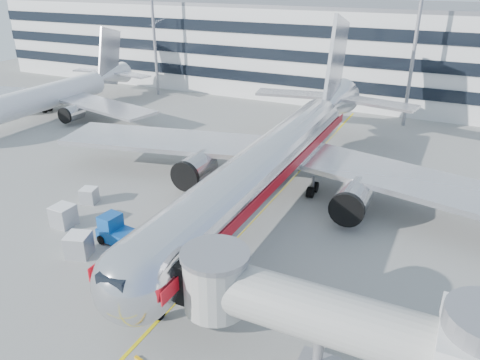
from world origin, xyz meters
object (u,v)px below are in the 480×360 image
at_px(main_jet, 276,158).
at_px(baggage_tug, 115,231).
at_px(cargo_container_right, 89,195).
at_px(ramp_worker, 109,265).
at_px(cargo_container_front, 79,245).
at_px(belt_loader, 188,227).
at_px(cargo_container_left, 63,216).

height_order(main_jet, baggage_tug, main_jet).
bearing_deg(cargo_container_right, main_jet, 29.36).
bearing_deg(main_jet, ramp_worker, -109.32).
bearing_deg(cargo_container_right, ramp_worker, -41.54).
bearing_deg(ramp_worker, main_jet, 28.88).
height_order(main_jet, cargo_container_front, main_jet).
bearing_deg(main_jet, belt_loader, -112.34).
height_order(cargo_container_front, ramp_worker, cargo_container_front).
xyz_separation_m(main_jet, cargo_container_front, (-9.97, -16.32, -3.30)).
bearing_deg(cargo_container_left, main_jet, 42.18).
height_order(belt_loader, cargo_container_left, belt_loader).
distance_m(belt_loader, cargo_container_right, 11.76).
bearing_deg(ramp_worker, baggage_tug, 81.65).
bearing_deg(cargo_container_front, cargo_container_right, 127.59).
relative_size(baggage_tug, cargo_container_right, 1.96).
xyz_separation_m(belt_loader, cargo_container_left, (-10.63, -3.53, 0.36)).
distance_m(cargo_container_right, ramp_worker, 12.87).
relative_size(belt_loader, cargo_container_right, 2.58).
relative_size(baggage_tug, cargo_container_front, 1.51).
bearing_deg(baggage_tug, cargo_container_front, -114.57).
bearing_deg(main_jet, baggage_tug, -122.75).
xyz_separation_m(belt_loader, baggage_tug, (-4.67, -3.75, 0.45)).
xyz_separation_m(cargo_container_left, cargo_container_front, (4.66, -3.06, -0.01)).
distance_m(baggage_tug, ramp_worker, 4.68).
xyz_separation_m(cargo_container_front, ramp_worker, (3.88, -1.06, -0.09)).
xyz_separation_m(main_jet, baggage_tug, (-8.67, -13.48, -3.19)).
bearing_deg(cargo_container_left, cargo_container_front, -33.31).
height_order(main_jet, cargo_container_left, main_jet).
height_order(belt_loader, cargo_container_front, belt_loader).
relative_size(cargo_container_right, cargo_container_front, 0.77).
distance_m(cargo_container_front, ramp_worker, 4.02).
bearing_deg(belt_loader, cargo_container_right, 175.68).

